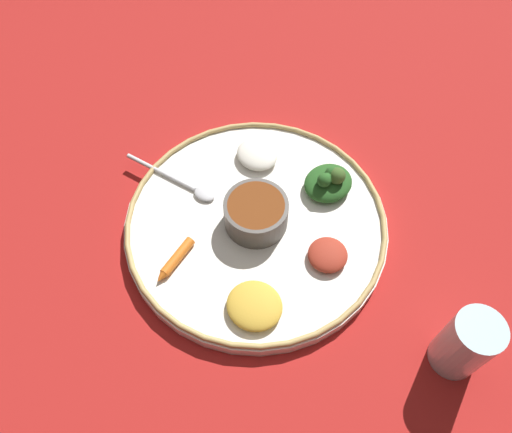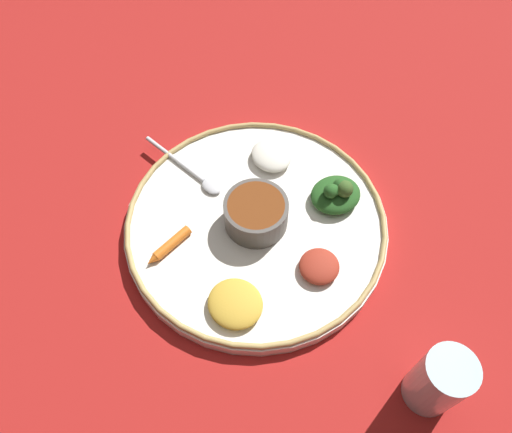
# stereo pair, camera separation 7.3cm
# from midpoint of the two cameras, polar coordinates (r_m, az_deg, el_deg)

# --- Properties ---
(ground_plane) EXTENTS (2.40, 2.40, 0.00)m
(ground_plane) POSITION_cam_midpoint_polar(r_m,az_deg,el_deg) (0.76, -2.74, -1.62)
(ground_plane) COLOR maroon
(platter) EXTENTS (0.39, 0.39, 0.02)m
(platter) POSITION_cam_midpoint_polar(r_m,az_deg,el_deg) (0.75, -2.77, -1.23)
(platter) COLOR white
(platter) RESTS_ON ground_plane
(platter_rim) EXTENTS (0.39, 0.39, 0.01)m
(platter_rim) POSITION_cam_midpoint_polar(r_m,az_deg,el_deg) (0.74, -2.81, -0.72)
(platter_rim) COLOR tan
(platter_rim) RESTS_ON platter
(center_bowl) EXTENTS (0.09, 0.09, 0.05)m
(center_bowl) POSITION_cam_midpoint_polar(r_m,az_deg,el_deg) (0.72, -2.89, 0.18)
(center_bowl) COLOR #4C4742
(center_bowl) RESTS_ON platter
(spoon) EXTENTS (0.13, 0.13, 0.01)m
(spoon) POSITION_cam_midpoint_polar(r_m,az_deg,el_deg) (0.79, -10.78, 3.45)
(spoon) COLOR silver
(spoon) RESTS_ON platter
(greens_pile) EXTENTS (0.10, 0.09, 0.05)m
(greens_pile) POSITION_cam_midpoint_polar(r_m,az_deg,el_deg) (0.77, 5.55, 3.75)
(greens_pile) COLOR #23511E
(greens_pile) RESTS_ON platter
(carrot_near_spoon) EXTENTS (0.06, 0.06, 0.01)m
(carrot_near_spoon) POSITION_cam_midpoint_polar(r_m,az_deg,el_deg) (0.72, -12.01, -5.05)
(carrot_near_spoon) COLOR orange
(carrot_near_spoon) RESTS_ON platter
(mound_lentil_yellow) EXTENTS (0.10, 0.10, 0.02)m
(mound_lentil_yellow) POSITION_cam_midpoint_polar(r_m,az_deg,el_deg) (0.68, -3.31, -10.28)
(mound_lentil_yellow) COLOR gold
(mound_lentil_yellow) RESTS_ON platter
(mound_rice_white) EXTENTS (0.09, 0.09, 0.02)m
(mound_rice_white) POSITION_cam_midpoint_polar(r_m,az_deg,el_deg) (0.81, -2.49, 6.81)
(mound_rice_white) COLOR silver
(mound_rice_white) RESTS_ON platter
(mound_beet) EXTENTS (0.08, 0.08, 0.02)m
(mound_beet) POSITION_cam_midpoint_polar(r_m,az_deg,el_deg) (0.71, 5.19, -4.57)
(mound_beet) COLOR maroon
(mound_beet) RESTS_ON platter
(drinking_glass) EXTENTS (0.06, 0.06, 0.11)m
(drinking_glass) POSITION_cam_midpoint_polar(r_m,az_deg,el_deg) (0.68, 19.46, -13.88)
(drinking_glass) COLOR silver
(drinking_glass) RESTS_ON ground_plane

